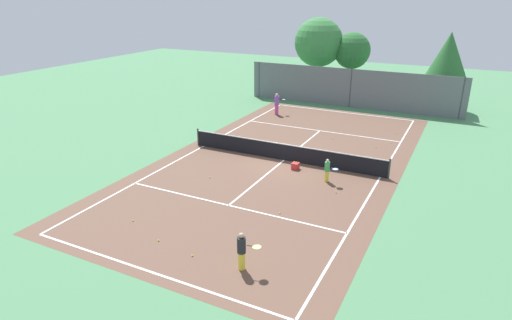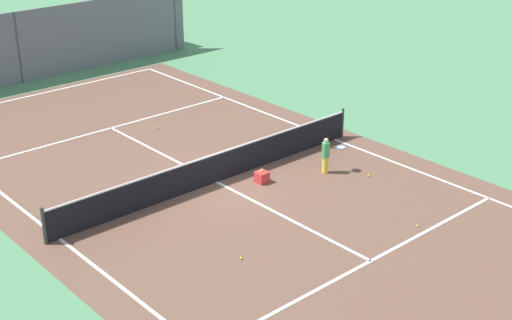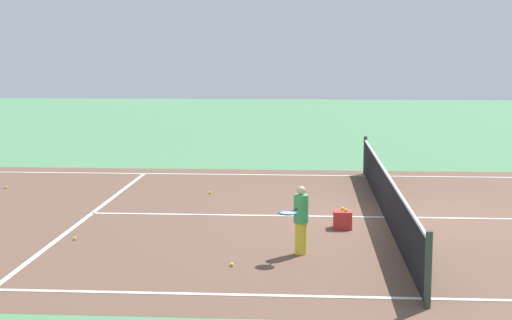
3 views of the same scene
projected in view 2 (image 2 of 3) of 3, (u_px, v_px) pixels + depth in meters
name	position (u px, v px, depth m)	size (l,w,h in m)	color
ground_plane	(217.00, 182.00, 23.34)	(80.00, 80.00, 0.00)	#4C8456
court_surface	(217.00, 182.00, 23.34)	(13.00, 25.00, 0.01)	brown
tennis_net	(216.00, 168.00, 23.14)	(11.90, 0.10, 1.10)	#333833
perimeter_fence	(18.00, 48.00, 32.31)	(18.00, 0.12, 3.20)	slate
player_1	(326.00, 155.00, 23.77)	(0.83, 0.57, 1.22)	yellow
ball_crate	(262.00, 177.00, 23.27)	(0.37, 0.37, 0.43)	red
tennis_ball_1	(241.00, 258.00, 19.02)	(0.07, 0.07, 0.07)	#CCE533
tennis_ball_5	(417.00, 226.00, 20.62)	(0.07, 0.07, 0.07)	#CCE533
tennis_ball_6	(369.00, 175.00, 23.74)	(0.07, 0.07, 0.07)	#CCE533
tennis_ball_7	(229.00, 114.00, 29.08)	(0.07, 0.07, 0.07)	#CCE533
tennis_ball_8	(190.00, 90.00, 31.90)	(0.07, 0.07, 0.07)	#CCE533
tennis_ball_10	(221.00, 103.00, 30.35)	(0.07, 0.07, 0.07)	#CCE533
tennis_ball_11	(158.00, 128.00, 27.68)	(0.07, 0.07, 0.07)	#CCE533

